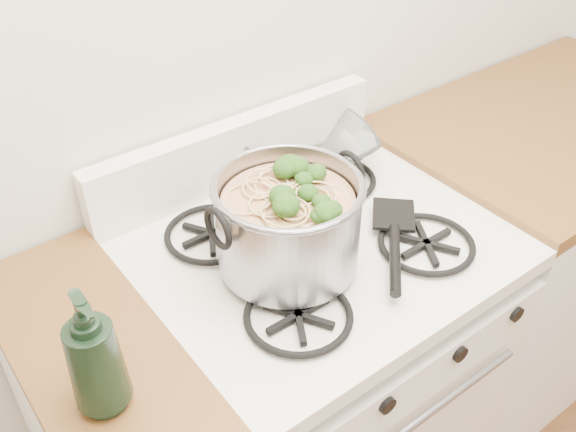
{
  "coord_description": "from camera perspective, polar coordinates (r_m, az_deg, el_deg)",
  "views": [
    {
      "loc": [
        -0.68,
        0.47,
        1.77
      ],
      "look_at": [
        -0.1,
        1.24,
        1.03
      ],
      "focal_mm": 40.0,
      "sensor_mm": 36.0,
      "label": 1
    }
  ],
  "objects": [
    {
      "name": "spatula",
      "position": [
        1.41,
        9.39,
        0.35
      ],
      "size": [
        0.42,
        0.42,
        0.02
      ],
      "primitive_type": null,
      "rotation": [
        0.0,
        0.0,
        -0.77
      ],
      "color": "black",
      "rests_on": "gas_range"
    },
    {
      "name": "counter_right",
      "position": [
        2.19,
        20.46,
        -2.17
      ],
      "size": [
        1.0,
        0.65,
        0.92
      ],
      "color": "silver",
      "rests_on": "ground"
    },
    {
      "name": "bottle",
      "position": [
        1.01,
        -16.94,
        -11.57
      ],
      "size": [
        0.09,
        0.09,
        0.23
      ],
      "primitive_type": "imported",
      "rotation": [
        0.0,
        0.0,
        0.0
      ],
      "color": "black",
      "rests_on": "counter_left"
    },
    {
      "name": "stock_pot",
      "position": [
        1.23,
        0.0,
        -0.69
      ],
      "size": [
        0.32,
        0.29,
        0.2
      ],
      "color": "gray",
      "rests_on": "gas_range"
    },
    {
      "name": "gas_range",
      "position": [
        1.7,
        2.31,
        -14.58
      ],
      "size": [
        0.76,
        0.66,
        0.92
      ],
      "color": "white",
      "rests_on": "ground"
    },
    {
      "name": "glass_bowl",
      "position": [
        1.58,
        1.49,
        5.58
      ],
      "size": [
        0.15,
        0.15,
        0.03
      ],
      "primitive_type": "imported",
      "rotation": [
        0.0,
        0.0,
        -0.23
      ],
      "color": "white",
      "rests_on": "gas_range"
    }
  ]
}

